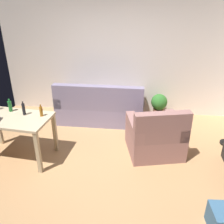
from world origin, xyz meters
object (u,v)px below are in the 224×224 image
at_px(bottle_green, 10,106).
at_px(bottle_dark, 24,109).
at_px(bottle_amber, 41,111).
at_px(desk, 14,123).
at_px(couch, 100,108).
at_px(armchair, 155,137).
at_px(potted_plant, 159,104).

height_order(bottle_green, bottle_dark, bottle_dark).
bearing_deg(bottle_amber, desk, -166.63).
bearing_deg(bottle_green, bottle_amber, -10.96).
xyz_separation_m(couch, armchair, (1.16, -1.11, 0.01)).
height_order(armchair, bottle_dark, bottle_dark).
height_order(couch, bottle_dark, bottle_dark).
relative_size(bottle_green, bottle_amber, 1.11).
xyz_separation_m(armchair, bottle_dark, (-2.19, -0.28, 0.54)).
bearing_deg(bottle_green, bottle_dark, -19.57).
relative_size(potted_plant, bottle_dark, 2.40).
distance_m(desk, armchair, 2.40).
relative_size(desk, bottle_green, 5.63).
relative_size(potted_plant, bottle_green, 2.55).
bearing_deg(potted_plant, bottle_amber, -139.84).
xyz_separation_m(couch, bottle_dark, (-1.04, -1.39, 0.56)).
bearing_deg(potted_plant, armchair, -95.33).
distance_m(bottle_green, bottle_dark, 0.31).
bearing_deg(bottle_green, desk, -58.21).
height_order(desk, bottle_dark, bottle_dark).
bearing_deg(bottle_dark, potted_plant, 36.13).
distance_m(couch, potted_plant, 1.33).
distance_m(armchair, bottle_dark, 2.28).
distance_m(bottle_dark, bottle_amber, 0.30).
relative_size(couch, desk, 1.48).
bearing_deg(bottle_green, couch, 43.98).
bearing_deg(armchair, desk, -4.08).
bearing_deg(armchair, bottle_green, -9.66).
relative_size(armchair, bottle_amber, 5.32).
height_order(couch, potted_plant, couch).
bearing_deg(desk, bottle_dark, 43.11).
bearing_deg(armchair, bottle_dark, -6.46).
height_order(potted_plant, armchair, armchair).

